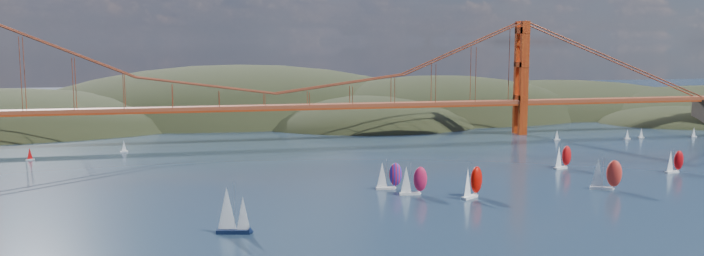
% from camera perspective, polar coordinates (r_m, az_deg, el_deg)
% --- Properties ---
extents(headlands, '(725.00, 225.00, 96.00)m').
position_cam_1_polar(headlands, '(418.20, -1.68, -0.74)').
color(headlands, black).
rests_on(headlands, ground).
extents(bridge, '(552.00, 12.00, 55.00)m').
position_cam_1_polar(bridge, '(310.29, -6.73, 4.75)').
color(bridge, '#974023').
rests_on(bridge, ground).
extents(sloop_navy, '(8.31, 5.38, 12.38)m').
position_cam_1_polar(sloop_navy, '(165.47, -9.97, -6.80)').
color(sloop_navy, black).
rests_on(sloop_navy, ground).
extents(racer_0, '(8.38, 3.68, 9.51)m').
position_cam_1_polar(racer_0, '(204.46, 5.09, -4.31)').
color(racer_0, white).
rests_on(racer_0, ground).
extents(racer_1, '(8.82, 7.44, 10.18)m').
position_cam_1_polar(racer_1, '(202.60, 9.94, -4.41)').
color(racer_1, white).
rests_on(racer_1, ground).
extents(racer_2, '(9.30, 7.16, 10.53)m').
position_cam_1_polar(racer_2, '(224.45, 20.32, -3.58)').
color(racer_2, white).
rests_on(racer_2, ground).
extents(racer_3, '(8.22, 5.38, 9.19)m').
position_cam_1_polar(racer_3, '(256.66, 17.10, -2.28)').
color(racer_3, white).
rests_on(racer_3, ground).
extents(racer_4, '(7.74, 4.01, 8.69)m').
position_cam_1_polar(racer_4, '(262.49, 25.22, -2.50)').
color(racer_4, white).
rests_on(racer_4, ground).
extents(racer_rwb, '(8.17, 3.56, 9.28)m').
position_cam_1_polar(racer_rwb, '(211.57, 3.05, -3.93)').
color(racer_rwb, silver).
rests_on(racer_rwb, ground).
extents(distant_boat_2, '(3.00, 2.00, 4.70)m').
position_cam_1_polar(distant_boat_2, '(290.55, -25.21, -1.96)').
color(distant_boat_2, silver).
rests_on(distant_boat_2, ground).
extents(distant_boat_3, '(3.00, 2.00, 4.70)m').
position_cam_1_polar(distant_boat_3, '(296.65, -18.43, -1.47)').
color(distant_boat_3, silver).
rests_on(distant_boat_3, ground).
extents(distant_boat_4, '(3.00, 2.00, 4.70)m').
position_cam_1_polar(distant_boat_4, '(329.78, 16.67, -0.57)').
color(distant_boat_4, silver).
rests_on(distant_boat_4, ground).
extents(distant_boat_5, '(3.00, 2.00, 4.70)m').
position_cam_1_polar(distant_boat_5, '(343.65, 21.92, -0.48)').
color(distant_boat_5, silver).
rests_on(distant_boat_5, ground).
extents(distant_boat_6, '(3.00, 2.00, 4.70)m').
position_cam_1_polar(distant_boat_6, '(350.69, 22.92, -0.39)').
color(distant_boat_6, silver).
rests_on(distant_boat_6, ground).
extents(distant_boat_7, '(3.00, 2.00, 4.70)m').
position_cam_1_polar(distant_boat_7, '(364.91, 26.54, -0.30)').
color(distant_boat_7, silver).
rests_on(distant_boat_7, ground).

